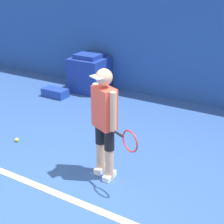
% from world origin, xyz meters
% --- Properties ---
extents(ground_plane, '(24.00, 24.00, 0.00)m').
position_xyz_m(ground_plane, '(0.00, 0.00, 0.00)').
color(ground_plane, '#2D5193').
extents(back_wall, '(24.00, 0.10, 2.49)m').
position_xyz_m(back_wall, '(0.00, 4.22, 1.25)').
color(back_wall, '#234C99').
rests_on(back_wall, ground_plane).
extents(court_baseline, '(21.60, 0.10, 0.01)m').
position_xyz_m(court_baseline, '(0.00, 0.09, 0.01)').
color(court_baseline, white).
rests_on(court_baseline, ground_plane).
extents(tennis_player, '(0.86, 0.46, 1.58)m').
position_xyz_m(tennis_player, '(0.09, 0.78, 0.87)').
color(tennis_player, tan).
rests_on(tennis_player, ground_plane).
extents(tennis_ball, '(0.07, 0.07, 0.07)m').
position_xyz_m(tennis_ball, '(-1.76, 0.87, 0.03)').
color(tennis_ball, '#D1E533').
rests_on(tennis_ball, ground_plane).
extents(covered_chair, '(0.84, 0.79, 0.92)m').
position_xyz_m(covered_chair, '(-2.14, 3.72, 0.44)').
color(covered_chair, navy).
rests_on(covered_chair, ground_plane).
extents(equipment_bag, '(0.60, 0.32, 0.20)m').
position_xyz_m(equipment_bag, '(-2.60, 2.92, 0.10)').
color(equipment_bag, '#1E3D99').
rests_on(equipment_bag, ground_plane).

